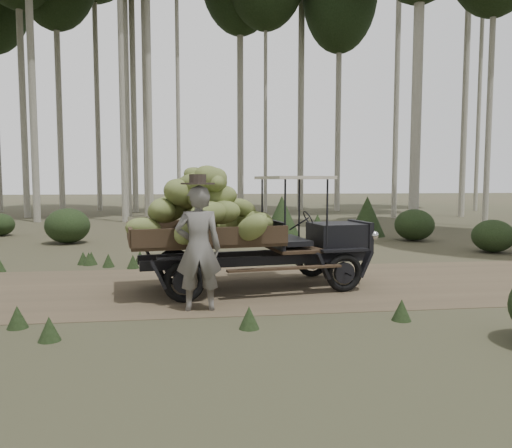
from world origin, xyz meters
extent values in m
plane|color=#473D2B|center=(0.00, 0.00, 0.00)|extent=(120.00, 120.00, 0.00)
cube|color=brown|center=(0.00, 0.00, 0.00)|extent=(70.00, 4.00, 0.01)
cube|color=black|center=(2.47, 0.05, 0.89)|extent=(1.00, 0.96, 0.49)
cube|color=black|center=(2.96, 0.12, 0.89)|extent=(0.22, 0.89, 0.55)
cube|color=black|center=(1.24, -0.13, 0.98)|extent=(0.25, 1.24, 0.49)
cube|color=#38281C|center=(0.02, -0.31, 0.89)|extent=(2.69, 1.94, 0.07)
cube|color=#38281C|center=(-0.10, 0.48, 1.05)|extent=(2.47, 0.41, 0.28)
cube|color=#38281C|center=(0.13, -1.10, 1.05)|extent=(2.47, 0.41, 0.28)
cube|color=#38281C|center=(-1.21, -0.49, 1.05)|extent=(0.29, 1.59, 0.28)
cube|color=beige|center=(1.62, -0.07, 1.97)|extent=(1.23, 1.64, 0.05)
cube|color=black|center=(0.89, 0.16, 0.55)|extent=(4.05, 0.68, 0.16)
cube|color=black|center=(0.99, -0.51, 0.55)|extent=(4.05, 0.68, 0.16)
torus|color=black|center=(2.19, 0.73, 0.34)|extent=(0.68, 0.22, 0.67)
torus|color=black|center=(2.40, -0.68, 0.34)|extent=(0.68, 0.22, 0.67)
torus|color=black|center=(-0.53, 0.33, 0.34)|extent=(0.68, 0.22, 0.67)
torus|color=black|center=(-0.32, -1.08, 0.34)|extent=(0.68, 0.22, 0.67)
sphere|color=beige|center=(2.97, 0.53, 0.93)|extent=(0.16, 0.16, 0.16)
sphere|color=beige|center=(3.08, -0.26, 0.93)|extent=(0.16, 0.16, 0.16)
ellipsoid|color=olive|center=(0.08, 0.32, 1.10)|extent=(0.73, 0.74, 0.36)
ellipsoid|color=olive|center=(0.02, -0.11, 1.38)|extent=(0.68, 0.50, 0.49)
ellipsoid|color=olive|center=(-0.32, -0.11, 1.70)|extent=(0.62, 0.83, 0.51)
ellipsoid|color=olive|center=(-0.18, -0.42, 1.87)|extent=(0.72, 0.69, 0.42)
ellipsoid|color=olive|center=(0.95, -0.39, 1.16)|extent=(0.69, 0.90, 0.58)
ellipsoid|color=olive|center=(-0.67, -0.45, 1.43)|extent=(0.61, 0.76, 0.45)
ellipsoid|color=olive|center=(0.23, -0.28, 1.63)|extent=(0.83, 0.52, 0.54)
ellipsoid|color=olive|center=(-0.01, -0.32, 1.95)|extent=(0.77, 0.42, 0.56)
ellipsoid|color=olive|center=(0.88, 0.23, 1.17)|extent=(0.78, 0.72, 0.49)
ellipsoid|color=olive|center=(-0.61, -0.02, 1.42)|extent=(0.85, 0.56, 0.62)
ellipsoid|color=olive|center=(0.18, -0.17, 1.70)|extent=(0.60, 0.77, 0.56)
ellipsoid|color=olive|center=(0.20, -0.29, 1.94)|extent=(0.69, 0.79, 0.50)
ellipsoid|color=olive|center=(-0.97, -0.61, 1.15)|extent=(0.71, 0.55, 0.40)
ellipsoid|color=olive|center=(0.10, -0.68, 1.39)|extent=(0.83, 0.75, 0.40)
ellipsoid|color=olive|center=(-0.25, -0.19, 1.63)|extent=(0.59, 0.72, 0.46)
ellipsoid|color=olive|center=(0.13, -0.40, 1.94)|extent=(0.86, 0.76, 0.63)
ellipsoid|color=olive|center=(-0.02, -0.21, 1.12)|extent=(0.83, 0.91, 0.60)
ellipsoid|color=olive|center=(0.32, -0.46, 1.38)|extent=(0.78, 0.61, 0.47)
ellipsoid|color=olive|center=(-0.07, -0.34, 1.70)|extent=(0.60, 0.86, 0.59)
ellipsoid|color=olive|center=(0.19, -0.33, 1.90)|extent=(0.44, 0.80, 0.43)
ellipsoid|color=olive|center=(0.31, 0.30, 1.12)|extent=(0.74, 0.48, 0.44)
ellipsoid|color=olive|center=(0.75, 0.21, 1.41)|extent=(0.76, 0.75, 0.51)
ellipsoid|color=olive|center=(-0.39, -0.40, 1.72)|extent=(0.79, 0.87, 0.60)
ellipsoid|color=olive|center=(-0.21, -1.20, 1.19)|extent=(0.80, 0.84, 0.67)
ellipsoid|color=olive|center=(0.75, -1.05, 1.17)|extent=(0.77, 0.78, 0.62)
imported|color=#625E5A|center=(-0.10, -1.56, 0.93)|extent=(0.68, 0.44, 1.85)
cylinder|color=#2F2721|center=(-0.10, -1.56, 1.88)|extent=(0.49, 0.49, 0.02)
cylinder|color=#2F2721|center=(-0.10, -1.56, 1.94)|extent=(0.25, 0.25, 0.15)
cylinder|color=#B2AD9E|center=(-7.38, 20.53, 10.75)|extent=(0.22, 0.22, 21.50)
cylinder|color=#B2AD9E|center=(-2.20, 16.78, 9.46)|extent=(0.32, 0.32, 18.92)
cylinder|color=#B2AD9E|center=(-2.47, 18.21, 10.26)|extent=(0.31, 0.31, 20.52)
cylinder|color=#B2AD9E|center=(-3.49, 18.21, 10.42)|extent=(0.41, 0.41, 20.83)
cylinder|color=#B2AD9E|center=(11.87, 10.25, 7.03)|extent=(0.24, 0.24, 14.07)
cylinder|color=#B2AD9E|center=(-8.52, 17.99, 8.67)|extent=(0.32, 0.32, 17.33)
cylinder|color=#B2AD9E|center=(-0.80, 18.25, 9.86)|extent=(0.21, 0.21, 19.72)
cylinder|color=#B2AD9E|center=(8.29, 9.28, 7.07)|extent=(0.39, 0.39, 14.13)
cylinder|color=#B2AD9E|center=(13.92, 15.66, 10.54)|extent=(0.31, 0.31, 21.08)
cylinder|color=#B2AD9E|center=(-5.87, 23.57, 10.63)|extent=(0.31, 0.31, 21.26)
cylinder|color=#B2AD9E|center=(8.81, 21.10, 8.00)|extent=(0.34, 0.34, 16.00)
cylinder|color=#B2AD9E|center=(4.26, 20.73, 8.88)|extent=(0.21, 0.21, 17.75)
cylinder|color=#B2AD9E|center=(-7.23, 19.87, 8.31)|extent=(0.31, 0.31, 16.62)
cylinder|color=#B2AD9E|center=(-3.44, 21.53, 10.58)|extent=(0.34, 0.34, 21.17)
cylinder|color=#B2AD9E|center=(17.53, 20.31, 11.09)|extent=(0.25, 0.25, 22.18)
cylinder|color=#B2AD9E|center=(6.86, 22.80, 11.16)|extent=(0.39, 0.39, 22.31)
cylinder|color=#B2AD9E|center=(-7.19, 15.06, 8.39)|extent=(0.32, 0.32, 16.77)
cylinder|color=#B2AD9E|center=(2.95, 22.56, 9.03)|extent=(0.40, 0.40, 18.06)
cone|color=#233319|center=(2.90, 7.93, 0.70)|extent=(1.25, 1.25, 1.39)
cone|color=#233319|center=(9.41, 4.96, 0.26)|extent=(0.47, 0.47, 0.52)
ellipsoid|color=#233319|center=(-3.92, 6.82, 0.54)|extent=(1.33, 1.33, 1.06)
cone|color=#233319|center=(3.79, 6.50, 0.43)|extent=(0.77, 0.77, 0.85)
cone|color=#233319|center=(5.82, 7.59, 0.69)|extent=(1.24, 1.24, 1.38)
ellipsoid|color=#233319|center=(2.00, 8.53, 0.42)|extent=(1.04, 1.04, 0.83)
ellipsoid|color=#233319|center=(7.77, 3.37, 0.44)|extent=(1.08, 1.08, 0.87)
ellipsoid|color=#233319|center=(6.84, 6.10, 0.51)|extent=(1.24, 1.24, 0.99)
ellipsoid|color=#233319|center=(0.87, 5.86, 0.56)|extent=(1.36, 1.36, 1.09)
cone|color=#233319|center=(-0.24, 10.30, 0.38)|extent=(0.69, 0.69, 0.77)
ellipsoid|color=#233319|center=(0.99, 7.99, 0.47)|extent=(1.15, 1.15, 0.92)
ellipsoid|color=#233319|center=(-6.73, 9.26, 0.39)|extent=(0.96, 0.96, 0.77)
cone|color=#233319|center=(2.07, 2.73, 0.15)|extent=(0.27, 0.27, 0.30)
cone|color=#233319|center=(-1.91, -2.75, 0.15)|extent=(0.27, 0.27, 0.30)
cone|color=#233319|center=(-1.38, 2.77, 0.15)|extent=(0.27, 0.27, 0.30)
cone|color=#233319|center=(-2.65, 2.82, 0.15)|extent=(0.27, 0.27, 0.30)
cone|color=#233319|center=(-1.47, 2.17, 0.15)|extent=(0.27, 0.27, 0.30)
cone|color=#233319|center=(2.65, -2.47, 0.15)|extent=(0.27, 0.27, 0.30)
cone|color=#233319|center=(-2.03, 2.41, 0.15)|extent=(0.27, 0.27, 0.30)
cone|color=#233319|center=(2.14, 2.45, 0.15)|extent=(0.27, 0.27, 0.30)
cone|color=#233319|center=(0.53, -2.57, 0.15)|extent=(0.27, 0.27, 0.30)
cone|color=#233319|center=(3.33, 2.93, 0.15)|extent=(0.27, 0.27, 0.30)
cone|color=#233319|center=(-2.47, -2.15, 0.15)|extent=(0.27, 0.27, 0.30)
cone|color=#233319|center=(-2.47, 2.78, 0.15)|extent=(0.27, 0.27, 0.30)
cone|color=#233319|center=(-2.51, 2.71, 0.15)|extent=(0.27, 0.27, 0.30)
camera|label=1|loc=(-0.21, -8.87, 1.93)|focal=35.00mm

